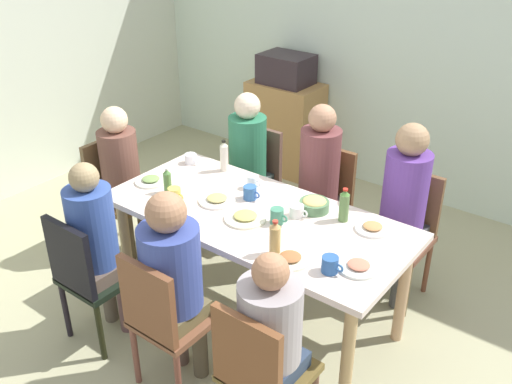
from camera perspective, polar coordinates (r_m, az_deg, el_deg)
name	(u,v)px	position (r m, az deg, el deg)	size (l,w,h in m)	color
ground_plane	(256,312)	(3.99, 0.00, -11.85)	(6.81, 6.81, 0.00)	tan
wall_back	(417,54)	(5.23, 15.81, 13.09)	(5.91, 0.12, 2.60)	silver
dining_table	(256,225)	(3.59, 0.00, -3.35)	(1.95, 0.89, 0.78)	beige
chair_0	(259,371)	(2.87, 0.35, -17.46)	(0.40, 0.40, 0.90)	brown
person_0	(271,333)	(2.81, 1.52, -13.89)	(0.31, 0.31, 1.14)	navy
chair_1	(88,274)	(3.62, -16.45, -7.82)	(0.40, 0.40, 0.90)	black
person_1	(95,239)	(3.55, -15.73, -4.51)	(0.30, 0.30, 1.21)	brown
chair_2	(404,228)	(4.03, 14.60, -3.49)	(0.40, 0.40, 0.90)	brown
person_2	(403,200)	(3.83, 14.50, -0.78)	(0.30, 0.30, 1.30)	#474848
chair_3	(116,190)	(4.52, -13.77, 0.22)	(0.40, 0.40, 0.90)	brown
person_3	(121,169)	(4.37, -13.29, 2.21)	(0.30, 0.30, 1.20)	brown
chair_4	(254,177)	(4.59, -0.21, 1.56)	(0.40, 0.40, 0.90)	brown
person_4	(247,155)	(4.43, -0.93, 3.69)	(0.30, 0.30, 1.23)	#463D41
chair_5	(323,200)	(4.27, 6.71, -0.81)	(0.40, 0.40, 0.90)	brown
person_5	(318,175)	(4.09, 6.24, 1.68)	(0.30, 0.30, 1.28)	#545040
chair_6	(164,317)	(3.20, -9.18, -12.21)	(0.40, 0.40, 0.90)	brown
person_6	(173,274)	(3.10, -8.33, -8.06)	(0.33, 0.33, 1.24)	brown
plate_0	(359,266)	(3.09, 10.20, -7.33)	(0.22, 0.22, 0.04)	silver
plate_1	(245,217)	(3.47, -1.07, -2.53)	(0.26, 0.26, 0.04)	#EAE6C6
plate_2	(373,228)	(3.44, 11.56, -3.53)	(0.21, 0.21, 0.04)	white
plate_3	(217,200)	(3.67, -3.91, -0.77)	(0.24, 0.24, 0.04)	silver
plate_4	(290,259)	(3.11, 3.43, -6.65)	(0.22, 0.22, 0.04)	silver
plate_5	(151,180)	(3.97, -10.45, 1.15)	(0.22, 0.22, 0.04)	white
bowl_0	(314,204)	(3.57, 5.84, -1.24)	(0.19, 0.19, 0.08)	#507B51
cup_0	(330,265)	(3.03, 7.42, -7.20)	(0.13, 0.09, 0.09)	#295497
cup_1	(253,182)	(3.82, -0.33, 1.01)	(0.11, 0.07, 0.09)	white
cup_2	(277,216)	(3.42, 2.13, -2.43)	(0.12, 0.08, 0.10)	#408265
cup_3	(191,159)	(4.20, -6.51, 3.32)	(0.12, 0.09, 0.07)	white
cup_4	(297,211)	(3.50, 4.11, -1.90)	(0.13, 0.09, 0.07)	white
cup_5	(250,193)	(3.68, -0.58, -0.07)	(0.12, 0.09, 0.09)	#3260A1
cup_6	(175,195)	(3.69, -8.11, -0.27)	(0.12, 0.08, 0.09)	#DBC54D
bottle_0	(275,239)	(3.11, 1.91, -4.68)	(0.06, 0.06, 0.21)	tan
bottle_1	(224,156)	(4.04, -3.21, 3.56)	(0.06, 0.06, 0.23)	beige
bottle_2	(167,181)	(3.79, -8.83, 1.08)	(0.05, 0.05, 0.18)	#4D7738
bottle_3	(344,206)	(3.46, 8.79, -1.35)	(0.06, 0.06, 0.22)	#567A40
side_cabinet	(285,127)	(5.75, 2.89, 6.50)	(0.70, 0.44, 0.90)	#AE7F48
microwave	(286,69)	(5.56, 3.04, 12.16)	(0.48, 0.36, 0.28)	#2A1F25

